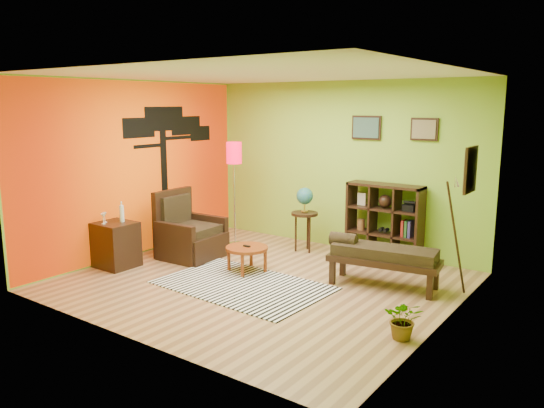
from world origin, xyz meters
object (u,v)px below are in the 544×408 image
Objects in this scene: side_cabinet at (116,244)px; cube_shelf at (385,222)px; floor_lamp at (234,162)px; bench at (381,255)px; coffee_table at (247,250)px; potted_plant at (404,323)px; globe_table at (305,203)px; armchair at (189,237)px.

side_cabinet is 0.83× the size of cube_shelf.
floor_lamp reaches higher than bench.
cube_shelf is 1.34m from bench.
floor_lamp is at bearing 170.50° from bench.
coffee_table is 2.86m from potted_plant.
globe_table is at bearing -163.69° from cube_shelf.
armchair is at bearing -146.56° from cube_shelf.
armchair is at bearing -171.09° from bench.
side_cabinet is at bearing -108.27° from floor_lamp.
side_cabinet is 2.38m from floor_lamp.
armchair is 1.07× the size of side_cabinet.
floor_lamp is 1.49× the size of cube_shelf.
globe_table is 0.89× the size of cube_shelf.
side_cabinet is at bearing -138.59° from cube_shelf.
globe_table reaches higher than side_cabinet.
globe_table reaches higher than armchair.
globe_table reaches higher than potted_plant.
globe_table is (0.09, 1.43, 0.49)m from coffee_table.
cube_shelf is at bearing 33.44° from armchair.
side_cabinet is 0.56× the size of floor_lamp.
bench is (3.61, 1.51, 0.09)m from side_cabinet.
bench is (3.10, 0.49, 0.11)m from armchair.
potted_plant is at bearing -57.17° from bench.
coffee_table is 1.94m from bench.
floor_lamp is 4.09× the size of potted_plant.
globe_table is at bearing 45.18° from armchair.
potted_plant is (3.99, -0.89, -0.15)m from armchair.
potted_plant is at bearing 1.73° from side_cabinet.
side_cabinet is 4.16m from cube_shelf.
armchair is at bearing -134.82° from globe_table.
floor_lamp is at bearing 136.18° from coffee_table.
cube_shelf is (1.35, 1.80, 0.27)m from coffee_table.
globe_table is at bearing 139.76° from potted_plant.
floor_lamp is 4.46m from potted_plant.
potted_plant is at bearing -16.56° from coffee_table.
globe_table is 1.33m from cube_shelf.
cube_shelf reaches higher than potted_plant.
bench is 3.50× the size of potted_plant.
side_cabinet is 0.93× the size of globe_table.
coffee_table is at bearing 28.30° from side_cabinet.
coffee_table is 2.00m from side_cabinet.
side_cabinet is 0.65× the size of bench.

